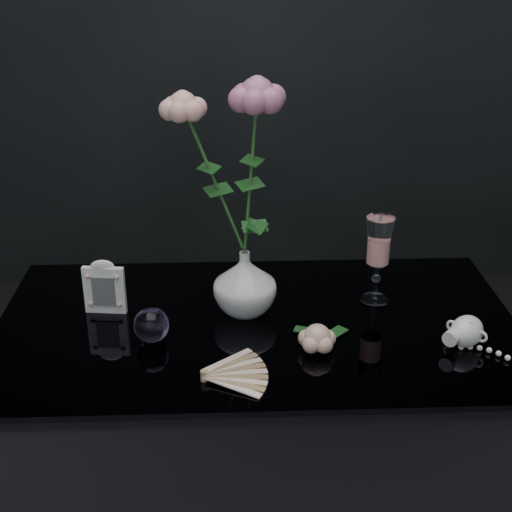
{
  "coord_description": "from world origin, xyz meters",
  "views": [
    {
      "loc": [
        -0.05,
        -1.2,
        1.49
      ],
      "look_at": [
        -0.0,
        0.03,
        0.92
      ],
      "focal_mm": 50.0,
      "sensor_mm": 36.0,
      "label": 1
    }
  ],
  "objects_px": {
    "vase": "(245,283)",
    "pearl_jar": "(467,330)",
    "picture_frame": "(104,286)",
    "wine_glass": "(378,260)",
    "loose_rose": "(317,338)",
    "paperweight": "(151,325)"
  },
  "relations": [
    {
      "from": "picture_frame",
      "to": "loose_rose",
      "type": "xyz_separation_m",
      "value": [
        0.42,
        -0.16,
        -0.03
      ]
    },
    {
      "from": "pearl_jar",
      "to": "wine_glass",
      "type": "bearing_deg",
      "value": 170.65
    },
    {
      "from": "vase",
      "to": "loose_rose",
      "type": "bearing_deg",
      "value": -49.21
    },
    {
      "from": "paperweight",
      "to": "pearl_jar",
      "type": "relative_size",
      "value": 0.32
    },
    {
      "from": "wine_glass",
      "to": "paperweight",
      "type": "bearing_deg",
      "value": -162.77
    },
    {
      "from": "paperweight",
      "to": "loose_rose",
      "type": "height_order",
      "value": "paperweight"
    },
    {
      "from": "vase",
      "to": "pearl_jar",
      "type": "xyz_separation_m",
      "value": [
        0.42,
        -0.14,
        -0.04
      ]
    },
    {
      "from": "vase",
      "to": "picture_frame",
      "type": "relative_size",
      "value": 1.14
    },
    {
      "from": "picture_frame",
      "to": "pearl_jar",
      "type": "distance_m",
      "value": 0.72
    },
    {
      "from": "wine_glass",
      "to": "loose_rose",
      "type": "bearing_deg",
      "value": -127.57
    },
    {
      "from": "loose_rose",
      "to": "pearl_jar",
      "type": "bearing_deg",
      "value": -12.4
    },
    {
      "from": "wine_glass",
      "to": "picture_frame",
      "type": "distance_m",
      "value": 0.57
    },
    {
      "from": "vase",
      "to": "wine_glass",
      "type": "relative_size",
      "value": 0.71
    },
    {
      "from": "paperweight",
      "to": "vase",
      "type": "bearing_deg",
      "value": 30.03
    },
    {
      "from": "picture_frame",
      "to": "loose_rose",
      "type": "height_order",
      "value": "picture_frame"
    },
    {
      "from": "loose_rose",
      "to": "wine_glass",
      "type": "bearing_deg",
      "value": 37.86
    },
    {
      "from": "vase",
      "to": "pearl_jar",
      "type": "height_order",
      "value": "vase"
    },
    {
      "from": "paperweight",
      "to": "pearl_jar",
      "type": "bearing_deg",
      "value": -3.48
    },
    {
      "from": "paperweight",
      "to": "pearl_jar",
      "type": "xyz_separation_m",
      "value": [
        0.6,
        -0.04,
        -0.0
      ]
    },
    {
      "from": "pearl_jar",
      "to": "vase",
      "type": "bearing_deg",
      "value": -156.21
    },
    {
      "from": "vase",
      "to": "picture_frame",
      "type": "height_order",
      "value": "vase"
    },
    {
      "from": "loose_rose",
      "to": "picture_frame",
      "type": "bearing_deg",
      "value": 144.09
    }
  ]
}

